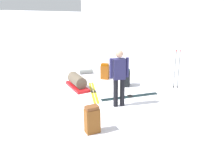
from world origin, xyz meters
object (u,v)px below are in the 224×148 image
at_px(backpack_bright, 105,71).
at_px(backpack_small_spare, 127,78).
at_px(ski_pair_far, 130,97).
at_px(sleeping_mat_rolled, 86,72).
at_px(gear_sled, 77,82).
at_px(backpack_large_dark, 92,120).
at_px(ski_poles_planted_near, 177,68).
at_px(skier_standing, 119,75).
at_px(ski_pair_near, 93,92).

distance_m(backpack_bright, backpack_small_spare, 1.13).
bearing_deg(ski_pair_far, sleeping_mat_rolled, 142.71).
bearing_deg(backpack_bright, ski_pair_far, -45.60).
distance_m(backpack_bright, gear_sled, 1.37).
bearing_deg(ski_pair_far, backpack_bright, 134.40).
xyz_separation_m(backpack_large_dark, ski_poles_planted_near, (1.62, 3.67, 0.43)).
distance_m(ski_pair_far, backpack_small_spare, 1.08).
xyz_separation_m(gear_sled, sleeping_mat_rolled, (-0.39, 1.62, -0.13)).
xyz_separation_m(ski_pair_far, ski_poles_planted_near, (1.32, 1.29, 0.75)).
relative_size(backpack_large_dark, ski_poles_planted_near, 0.49).
xyz_separation_m(ski_pair_far, sleeping_mat_rolled, (-2.39, 1.82, 0.08)).
height_order(skier_standing, ski_pair_far, skier_standing).
bearing_deg(backpack_large_dark, backpack_bright, 106.21).
bearing_deg(ski_poles_planted_near, backpack_small_spare, -169.26).
relative_size(backpack_large_dark, backpack_bright, 1.10).
xyz_separation_m(skier_standing, backpack_bright, (-1.27, 2.20, -0.65)).
xyz_separation_m(ski_pair_near, backpack_large_dark, (0.98, -2.36, 0.32)).
bearing_deg(backpack_large_dark, sleeping_mat_rolled, 116.45).
bearing_deg(backpack_large_dark, ski_poles_planted_near, 66.18).
bearing_deg(ski_pair_near, sleeping_mat_rolled, 120.98).
height_order(ski_pair_near, backpack_small_spare, backpack_small_spare).
height_order(backpack_bright, gear_sled, backpack_bright).
bearing_deg(gear_sled, sleeping_mat_rolled, 103.59).
bearing_deg(backpack_large_dark, skier_standing, 84.47).
distance_m(backpack_small_spare, sleeping_mat_rolled, 2.18).
height_order(ski_pair_near, backpack_bright, backpack_bright).
xyz_separation_m(backpack_large_dark, backpack_bright, (-1.11, 3.82, -0.03)).
height_order(ski_pair_near, ski_poles_planted_near, ski_poles_planted_near).
bearing_deg(sleeping_mat_rolled, ski_pair_far, -37.29).
distance_m(skier_standing, sleeping_mat_rolled, 3.53).
bearing_deg(sleeping_mat_rolled, backpack_large_dark, -63.55).
relative_size(ski_poles_planted_near, gear_sled, 1.13).
bearing_deg(backpack_bright, ski_pair_near, -84.98).
relative_size(ski_pair_far, backpack_small_spare, 2.70).
xyz_separation_m(ski_pair_far, backpack_large_dark, (-0.30, -2.38, 0.32)).
bearing_deg(gear_sled, skier_standing, -27.31).
height_order(ski_pair_far, backpack_bright, backpack_bright).
bearing_deg(ski_pair_far, ski_pair_near, -178.84).
bearing_deg(ski_pair_far, skier_standing, -100.57).
distance_m(ski_poles_planted_near, gear_sled, 3.53).
height_order(ski_pair_near, ski_pair_far, same).
xyz_separation_m(skier_standing, gear_sled, (-1.86, 0.96, -0.73)).
distance_m(backpack_large_dark, sleeping_mat_rolled, 4.70).
distance_m(backpack_large_dark, ski_poles_planted_near, 4.04).
bearing_deg(backpack_small_spare, ski_pair_near, -132.02).
relative_size(ski_pair_near, gear_sled, 1.43).
height_order(backpack_large_dark, ski_poles_planted_near, ski_poles_planted_near).
bearing_deg(backpack_large_dark, backpack_small_spare, 91.54).
relative_size(backpack_small_spare, gear_sled, 0.50).
bearing_deg(sleeping_mat_rolled, ski_pair_near, -59.02).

